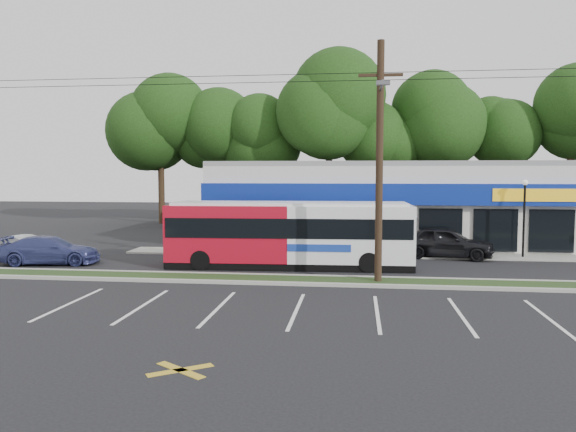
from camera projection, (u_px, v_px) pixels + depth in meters
The scene contains 15 objects.
ground at pixel (304, 286), 22.88m from camera, with size 120.00×120.00×0.00m, color black.
grass_strip at pixel (307, 280), 23.86m from camera, with size 40.00×1.60×0.12m, color #223314.
curb_south at pixel (305, 284), 23.02m from camera, with size 40.00×0.25×0.14m, color #9E9E93.
curb_north at pixel (308, 276), 24.70m from camera, with size 40.00×0.25×0.14m, color #9E9E93.
sidewalk at pixel (409, 255), 31.16m from camera, with size 32.00×2.20×0.10m, color #9E9E93.
strip_mall at pixel (408, 202), 37.74m from camera, with size 25.00×12.55×5.30m.
utility_pole at pixel (375, 154), 23.02m from camera, with size 50.00×2.77×10.00m.
lamp_post at pixel (524, 209), 30.02m from camera, with size 0.30×0.30×4.25m.
tree_line at pixel (380, 127), 47.44m from camera, with size 46.76×6.76×11.83m.
metrobus at pixel (289, 233), 27.34m from camera, with size 12.00×2.99×3.20m.
car_dark at pixel (445, 242), 30.38m from camera, with size 2.03×5.06×1.72m, color black.
car_silver at pixel (25, 248), 29.82m from camera, with size 1.36×3.89×1.28m, color #9C9FA3.
car_blue at pixel (50, 250), 28.39m from camera, with size 1.98×4.88×1.42m, color navy.
pedestrian_a at pixel (355, 246), 28.50m from camera, with size 0.65×0.43×1.78m, color white.
pedestrian_b at pixel (382, 248), 28.53m from camera, with size 0.76×0.59×1.56m, color beige.
Camera 1 is at (2.11, -22.49, 4.68)m, focal length 35.00 mm.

